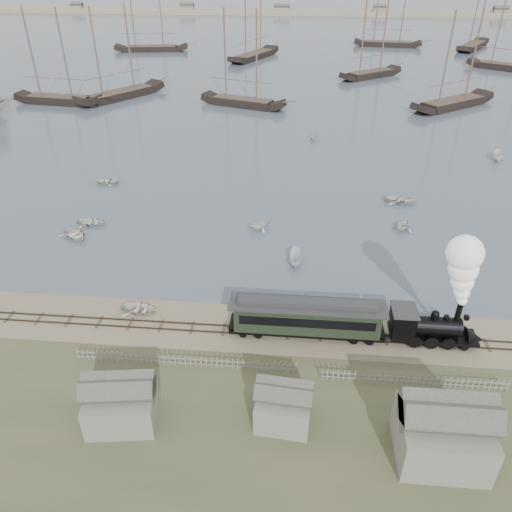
{
  "coord_description": "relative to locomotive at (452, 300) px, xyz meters",
  "views": [
    {
      "loc": [
        2.24,
        -37.53,
        30.65
      ],
      "look_at": [
        -1.64,
        5.69,
        3.5
      ],
      "focal_mm": 35.0,
      "sensor_mm": 36.0,
      "label": 1
    }
  ],
  "objects": [
    {
      "name": "shed_left",
      "position": [
        -25.91,
        -11.0,
        -4.8
      ],
      "size": [
        5.0,
        4.0,
        4.1
      ],
      "primitive_type": null,
      "color": "slate",
      "rests_on": "ground"
    },
    {
      "name": "rowboat_8",
      "position": [
        -39.68,
        18.84,
        -4.35
      ],
      "size": [
        2.73,
        3.8,
        0.78
      ],
      "primitive_type": "imported",
      "rotation": [
        0.0,
        0.0,
        1.56
      ],
      "color": "silver",
      "rests_on": "harbor_water"
    },
    {
      "name": "ground",
      "position": [
        -15.91,
        2.0,
        -4.8
      ],
      "size": [
        600.0,
        600.0,
        0.0
      ],
      "primitive_type": "plane",
      "color": "gray",
      "rests_on": "ground"
    },
    {
      "name": "rowboat_4",
      "position": [
        -0.14,
        21.1,
        -3.93
      ],
      "size": [
        4.06,
        3.94,
        1.63
      ],
      "primitive_type": "imported",
      "rotation": [
        0.0,
        0.0,
        5.7
      ],
      "color": "silver",
      "rests_on": "harbor_water"
    },
    {
      "name": "schooner_3",
      "position": [
        4.66,
        106.96,
        5.26
      ],
      "size": [
        18.09,
        15.54,
        20.0
      ],
      "primitive_type": null,
      "rotation": [
        0.0,
        0.0,
        0.66
      ],
      "color": "black",
      "rests_on": "harbor_water"
    },
    {
      "name": "rowboat_7",
      "position": [
        -11.17,
        54.27,
        -4.03
      ],
      "size": [
        3.35,
        3.14,
        1.43
      ],
      "primitive_type": "imported",
      "rotation": [
        0.0,
        0.0,
        0.36
      ],
      "color": "silver",
      "rests_on": "harbor_water"
    },
    {
      "name": "rowboat_6",
      "position": [
        -42.41,
        31.79,
        -4.35
      ],
      "size": [
        2.96,
        3.95,
        0.78
      ],
      "primitive_type": "imported",
      "rotation": [
        0.0,
        0.0,
        4.64
      ],
      "color": "silver",
      "rests_on": "harbor_water"
    },
    {
      "name": "rowboat_0",
      "position": [
        -40.59,
        15.46,
        -4.32
      ],
      "size": [
        4.91,
        5.03,
        0.85
      ],
      "primitive_type": "imported",
      "rotation": [
        0.0,
        0.0,
        0.86
      ],
      "color": "silver",
      "rests_on": "harbor_water"
    },
    {
      "name": "schooner_1",
      "position": [
        -55.81,
        80.08,
        5.26
      ],
      "size": [
        17.61,
        21.84,
        20.0
      ],
      "primitive_type": null,
      "rotation": [
        0.0,
        0.0,
        0.96
      ],
      "color": "black",
      "rests_on": "harbor_water"
    },
    {
      "name": "rowboat_5",
      "position": [
        19.38,
        46.89,
        -4.01
      ],
      "size": [
        4.05,
        2.5,
        1.47
      ],
      "primitive_type": "imported",
      "rotation": [
        0.0,
        0.0,
        2.84
      ],
      "color": "silver",
      "rests_on": "harbor_water"
    },
    {
      "name": "shed_right",
      "position": [
        -2.91,
        -12.0,
        -4.8
      ],
      "size": [
        6.0,
        5.0,
        5.1
      ],
      "primitive_type": null,
      "color": "slate",
      "rests_on": "ground"
    },
    {
      "name": "passenger_coach",
      "position": [
        -12.25,
        0.0,
        -2.65
      ],
      "size": [
        14.01,
        2.7,
        3.4
      ],
      "color": "black",
      "rests_on": "ground"
    },
    {
      "name": "shed_mid",
      "position": [
        -13.91,
        -10.0,
        -4.8
      ],
      "size": [
        4.0,
        3.5,
        3.6
      ],
      "primitive_type": null,
      "color": "slate",
      "rests_on": "ground"
    },
    {
      "name": "picket_fence_west",
      "position": [
        -22.41,
        -5.0,
        -4.8
      ],
      "size": [
        19.0,
        0.1,
        1.2
      ],
      "primitive_type": null,
      "color": "slate",
      "rests_on": "ground"
    },
    {
      "name": "schooner_8",
      "position": [
        15.68,
        156.64,
        5.26
      ],
      "size": [
        23.65,
        7.82,
        20.0
      ],
      "primitive_type": null,
      "rotation": [
        0.0,
        0.0,
        -0.11
      ],
      "color": "black",
      "rests_on": "harbor_water"
    },
    {
      "name": "schooner_7",
      "position": [
        -29.18,
        130.56,
        5.26
      ],
      "size": [
        15.29,
        24.55,
        20.0
      ],
      "primitive_type": null,
      "rotation": [
        0.0,
        0.0,
        1.14
      ],
      "color": "black",
      "rests_on": "harbor_water"
    },
    {
      "name": "rowboat_2",
      "position": [
        -13.54,
        11.98,
        -4.08
      ],
      "size": [
        3.43,
        1.3,
        1.32
      ],
      "primitive_type": "imported",
      "rotation": [
        0.0,
        0.0,
        3.15
      ],
      "color": "silver",
      "rests_on": "harbor_water"
    },
    {
      "name": "schooner_4",
      "position": [
        19.68,
        79.11,
        5.26
      ],
      "size": [
        21.21,
        18.23,
        20.0
      ],
      "primitive_type": null,
      "rotation": [
        0.0,
        0.0,
        0.67
      ],
      "color": "black",
      "rests_on": "harbor_water"
    },
    {
      "name": "schooner_0",
      "position": [
        -68.3,
        74.16,
        5.26
      ],
      "size": [
        20.57,
        7.08,
        20.0
      ],
      "primitive_type": null,
      "rotation": [
        0.0,
        0.0,
        -0.12
      ],
      "color": "black",
      "rests_on": "harbor_water"
    },
    {
      "name": "harbor_water",
      "position": [
        -15.91,
        172.0,
        -4.77
      ],
      "size": [
        600.0,
        336.0,
        0.06
      ],
      "primitive_type": "cube",
      "color": "#414F5D",
      "rests_on": "ground"
    },
    {
      "name": "schooner_2",
      "position": [
        -26.6,
        75.82,
        5.26
      ],
      "size": [
        19.78,
        10.68,
        20.0
      ],
      "primitive_type": null,
      "rotation": [
        0.0,
        0.0,
        -0.34
      ],
      "color": "black",
      "rests_on": "harbor_water"
    },
    {
      "name": "rowboat_3",
      "position": [
        0.81,
        28.89,
        -4.29
      ],
      "size": [
        4.04,
        4.98,
        0.91
      ],
      "primitive_type": "imported",
      "rotation": [
        0.0,
        0.0,
        1.34
      ],
      "color": "silver",
      "rests_on": "harbor_water"
    },
    {
      "name": "rail_track",
      "position": [
        -15.91,
        0.0,
        -4.76
      ],
      "size": [
        120.0,
        1.8,
        0.16
      ],
      "color": "#3B2B20",
      "rests_on": "ground"
    },
    {
      "name": "schooner_6",
      "position": [
        -64.95,
        140.37,
        5.26
      ],
      "size": [
        24.8,
        9.27,
        20.0
      ],
      "primitive_type": null,
      "rotation": [
        0.0,
        0.0,
        0.16
      ],
      "color": "black",
      "rests_on": "harbor_water"
    },
    {
      "name": "rowboat_1",
      "position": [
        -18.21,
        19.61,
        -3.98
      ],
      "size": [
        3.57,
        3.73,
        1.53
      ],
      "primitive_type": "imported",
      "rotation": [
        0.0,
        0.0,
        2.06
      ],
      "color": "silver",
      "rests_on": "harbor_water"
    },
    {
      "name": "beached_dinghy",
      "position": [
        -28.5,
        1.94,
        -4.42
      ],
      "size": [
        3.21,
        4.11,
        0.78
      ],
      "primitive_type": "imported",
      "rotation": [
        0.0,
        0.0,
        1.42
      ],
      "color": "silver",
      "rests_on": "ground"
    },
    {
      "name": "locomotive",
      "position": [
        0.0,
        0.0,
        0.0
      ],
      "size": [
        8.38,
        3.13,
        10.45
      ],
      "color": "black",
      "rests_on": "ground"
    },
    {
      "name": "far_spit",
      "position": [
        -15.91,
        252.0,
        -4.8
      ],
      "size": [
        500.0,
        20.0,
        1.8
      ],
      "primitive_type": "cube",
      "color": "tan",
      "rests_on": "ground"
    },
    {
      "name": "schooner_9",
      "position": [
        44.47,
        154.77,
        5.26
      ],
      "size": [
        16.75,
        23.09,
        20.0
      ],
      "primitive_type": null,
      "rotation": [
        0.0,
        0.0,
        1.03
      ],
      "color": "black",
      "rests_on": "harbor_water"
    },
    {
      "name": "picket_fence_east",
      "position": [
        -3.41,
        -5.5,
        -4.8
      ],
      "size": [
        15.0,
        0.1,
        1.2
      ],
      "primitive_type": null,
      "color": "slate",
      "rests_on": "ground"
    }
  ]
}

